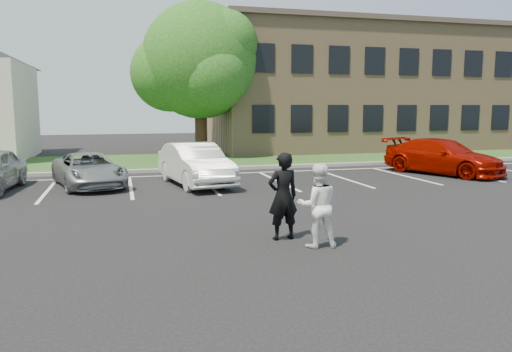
% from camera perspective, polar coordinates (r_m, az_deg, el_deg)
% --- Properties ---
extents(ground_plane, '(90.00, 90.00, 0.00)m').
position_cam_1_polar(ground_plane, '(11.24, 1.35, -7.01)').
color(ground_plane, black).
rests_on(ground_plane, ground).
extents(curb, '(40.00, 0.30, 0.15)m').
position_cam_1_polar(curb, '(22.79, -7.31, 0.76)').
color(curb, gray).
rests_on(curb, ground).
extents(grass_strip, '(44.00, 8.00, 0.08)m').
position_cam_1_polar(grass_strip, '(26.74, -8.50, 1.71)').
color(grass_strip, '#28481B').
rests_on(grass_strip, ground).
extents(stall_lines, '(34.00, 5.36, 0.01)m').
position_cam_1_polar(stall_lines, '(20.08, -2.13, -0.35)').
color(stall_lines, silver).
rests_on(stall_lines, ground).
extents(office_building, '(22.40, 10.40, 8.30)m').
position_cam_1_polar(office_building, '(36.66, 12.75, 9.71)').
color(office_building, '#A2845C').
rests_on(office_building, ground).
extents(tree, '(7.80, 7.20, 8.80)m').
position_cam_1_polar(tree, '(29.45, -6.28, 12.66)').
color(tree, black).
rests_on(tree, ground).
extents(man_black_suit, '(0.75, 0.54, 1.92)m').
position_cam_1_polar(man_black_suit, '(10.88, 3.10, -2.32)').
color(man_black_suit, black).
rests_on(man_black_suit, ground).
extents(man_white_shirt, '(0.92, 0.76, 1.75)m').
position_cam_1_polar(man_white_shirt, '(10.38, 7.03, -3.37)').
color(man_white_shirt, white).
rests_on(man_white_shirt, ground).
extents(car_silver_minivan, '(3.09, 4.78, 1.23)m').
position_cam_1_polar(car_silver_minivan, '(19.14, -18.58, 0.66)').
color(car_silver_minivan, '#95989C').
rests_on(car_silver_minivan, ground).
extents(car_white_sedan, '(2.44, 4.93, 1.55)m').
position_cam_1_polar(car_white_sedan, '(18.63, -6.94, 1.34)').
color(car_white_sedan, silver).
rests_on(car_white_sedan, ground).
extents(car_red_compact, '(4.02, 5.62, 1.51)m').
position_cam_1_polar(car_red_compact, '(23.00, 20.58, 2.09)').
color(car_red_compact, '#8F0A00').
rests_on(car_red_compact, ground).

